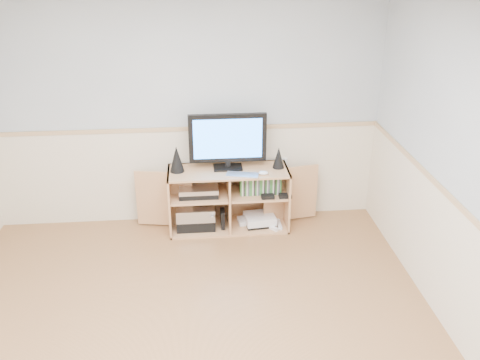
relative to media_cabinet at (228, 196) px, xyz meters
name	(u,v)px	position (x,y,z in m)	size (l,w,h in m)	color
room	(176,208)	(-0.47, -1.92, 0.88)	(4.04, 4.54, 2.54)	#AD7C4D
media_cabinet	(228,196)	(0.00, 0.00, 0.00)	(1.92, 0.46, 0.65)	tan
monitor	(228,140)	(0.00, -0.01, 0.63)	(0.78, 0.18, 0.58)	black
speaker_left	(177,159)	(-0.51, -0.03, 0.45)	(0.15, 0.15, 0.27)	black
speaker_right	(279,158)	(0.52, -0.03, 0.43)	(0.12, 0.12, 0.22)	black
keyboard	(242,175)	(0.13, -0.19, 0.32)	(0.32, 0.13, 0.01)	silver
mouse	(263,173)	(0.34, -0.19, 0.34)	(0.10, 0.06, 0.04)	white
av_components	(197,209)	(-0.33, -0.06, -0.11)	(0.50, 0.30, 0.47)	black
game_consoles	(258,220)	(0.32, -0.07, -0.26)	(0.46, 0.30, 0.11)	white
game_cases	(260,184)	(0.33, -0.07, 0.15)	(0.42, 0.14, 0.19)	#3F8C3F
wall_outlet	(281,163)	(0.59, 0.19, 0.27)	(0.12, 0.03, 0.12)	white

